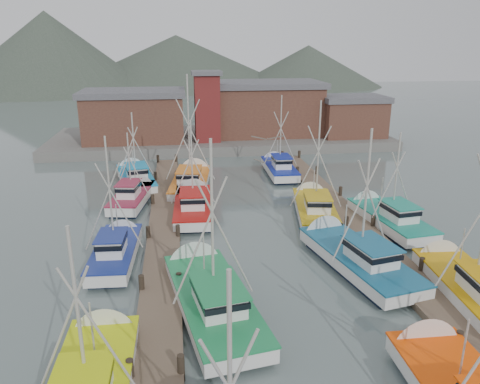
{
  "coord_description": "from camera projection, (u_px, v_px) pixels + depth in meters",
  "views": [
    {
      "loc": [
        -5.76,
        -24.88,
        13.12
      ],
      "look_at": [
        -1.38,
        7.4,
        2.6
      ],
      "focal_mm": 35.0,
      "sensor_mm": 36.0,
      "label": 1
    }
  ],
  "objects": [
    {
      "name": "boat_9",
      "position": [
        314.0,
        208.0,
        36.68
      ],
      "size": [
        4.21,
        9.35,
        9.86
      ],
      "rotation": [
        0.0,
        0.0,
        -0.17
      ],
      "color": "#0E1931",
      "rests_on": "ground"
    },
    {
      "name": "dock_right",
      "position": [
        364.0,
        234.0,
        32.88
      ],
      "size": [
        2.3,
        46.0,
        1.5
      ],
      "color": "brown",
      "rests_on": "ground"
    },
    {
      "name": "boat_13",
      "position": [
        279.0,
        168.0,
        48.27
      ],
      "size": [
        3.51,
        8.42,
        8.81
      ],
      "rotation": [
        0.0,
        0.0,
        -0.02
      ],
      "color": "#0E1931",
      "rests_on": "ground"
    },
    {
      "name": "boat_5",
      "position": [
        353.0,
        256.0,
        28.44
      ],
      "size": [
        5.04,
        10.44,
        9.55
      ],
      "rotation": [
        0.0,
        0.0,
        0.21
      ],
      "color": "#0E1931",
      "rests_on": "ground"
    },
    {
      "name": "quay",
      "position": [
        221.0,
        139.0,
        62.94
      ],
      "size": [
        44.0,
        16.0,
        1.2
      ],
      "primitive_type": "cube",
      "color": "slate",
      "rests_on": "ground"
    },
    {
      "name": "gull_far",
      "position": [
        265.0,
        161.0,
        29.54
      ],
      "size": [
        1.46,
        0.64,
        0.24
      ],
      "rotation": [
        0.0,
        0.0,
        -0.68
      ],
      "color": "slate",
      "rests_on": "ground"
    },
    {
      "name": "boat_8",
      "position": [
        193.0,
        204.0,
        37.4
      ],
      "size": [
        3.43,
        9.35,
        8.38
      ],
      "rotation": [
        0.0,
        0.0,
        -0.04
      ],
      "color": "#0E1931",
      "rests_on": "ground"
    },
    {
      "name": "shed_center",
      "position": [
        265.0,
        107.0,
        62.45
      ],
      "size": [
        14.84,
        9.54,
        6.9
      ],
      "color": "brown",
      "rests_on": "quay"
    },
    {
      "name": "gull_near",
      "position": [
        268.0,
        138.0,
        21.58
      ],
      "size": [
        1.55,
        0.63,
        0.24
      ],
      "rotation": [
        0.0,
        0.0,
        -0.14
      ],
      "color": "slate",
      "rests_on": "ground"
    },
    {
      "name": "boat_7",
      "position": [
        467.0,
        285.0,
        25.01
      ],
      "size": [
        4.37,
        9.41,
        10.96
      ],
      "rotation": [
        0.0,
        0.0,
        -0.08
      ],
      "color": "#0E1931",
      "rests_on": "ground"
    },
    {
      "name": "boat_4",
      "position": [
        210.0,
        296.0,
        23.99
      ],
      "size": [
        4.96,
        10.87,
        10.02
      ],
      "rotation": [
        0.0,
        0.0,
        0.17
      ],
      "color": "#0E1931",
      "rests_on": "ground"
    },
    {
      "name": "lookout_tower",
      "position": [
        207.0,
        106.0,
        57.39
      ],
      "size": [
        3.6,
        3.6,
        8.5
      ],
      "color": "maroon",
      "rests_on": "quay"
    },
    {
      "name": "shed_right",
      "position": [
        351.0,
        116.0,
        61.29
      ],
      "size": [
        8.48,
        6.36,
        5.2
      ],
      "color": "brown",
      "rests_on": "quay"
    },
    {
      "name": "boat_14",
      "position": [
        135.0,
        177.0,
        44.9
      ],
      "size": [
        4.48,
        9.44,
        7.76
      ],
      "rotation": [
        0.0,
        0.0,
        0.2
      ],
      "color": "#0E1931",
      "rests_on": "ground"
    },
    {
      "name": "ground",
      "position": [
        279.0,
        269.0,
        28.23
      ],
      "size": [
        260.0,
        260.0,
        0.0
      ],
      "primitive_type": "plane",
      "color": "#556663",
      "rests_on": "ground"
    },
    {
      "name": "boat_6",
      "position": [
        117.0,
        250.0,
        29.27
      ],
      "size": [
        3.47,
        7.98,
        8.61
      ],
      "rotation": [
        0.0,
        0.0,
        -0.05
      ],
      "color": "#0E1931",
      "rests_on": "ground"
    },
    {
      "name": "boat_10",
      "position": [
        134.0,
        196.0,
        39.54
      ],
      "size": [
        3.67,
        8.21,
        6.77
      ],
      "rotation": [
        0.0,
        0.0,
        -0.17
      ],
      "color": "#0E1931",
      "rests_on": "ground"
    },
    {
      "name": "boat_12",
      "position": [
        191.0,
        180.0,
        43.8
      ],
      "size": [
        4.48,
        10.18,
        11.34
      ],
      "rotation": [
        0.0,
        0.0,
        -0.14
      ],
      "color": "#0E1931",
      "rests_on": "ground"
    },
    {
      "name": "dock_left",
      "position": [
        163.0,
        245.0,
        31.09
      ],
      "size": [
        2.3,
        46.0,
        1.5
      ],
      "color": "brown",
      "rests_on": "ground"
    },
    {
      "name": "boat_11",
      "position": [
        386.0,
        217.0,
        34.7
      ],
      "size": [
        3.78,
        9.05,
        7.91
      ],
      "rotation": [
        0.0,
        0.0,
        0.12
      ],
      "color": "#0E1931",
      "rests_on": "ground"
    },
    {
      "name": "shed_left",
      "position": [
        134.0,
        115.0,
        58.5
      ],
      "size": [
        12.72,
        8.48,
        6.2
      ],
      "color": "brown",
      "rests_on": "quay"
    },
    {
      "name": "distant_hills",
      "position": [
        152.0,
        87.0,
        142.2
      ],
      "size": [
        175.0,
        140.0,
        42.0
      ],
      "color": "#495446",
      "rests_on": "ground"
    }
  ]
}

